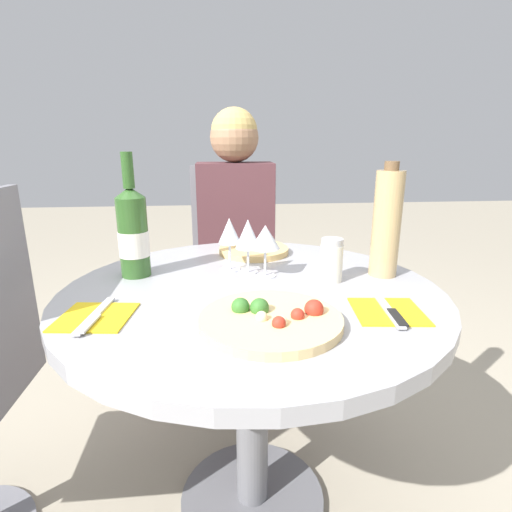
# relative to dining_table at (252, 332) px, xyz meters

# --- Properties ---
(ground_plane) EXTENTS (12.00, 12.00, 0.00)m
(ground_plane) POSITION_rel_dining_table_xyz_m (0.00, 0.00, -0.57)
(ground_plane) COLOR #9E937F
(ground_plane) RESTS_ON ground
(dining_table) EXTENTS (0.98, 0.98, 0.70)m
(dining_table) POSITION_rel_dining_table_xyz_m (0.00, 0.00, 0.00)
(dining_table) COLOR slate
(dining_table) RESTS_ON ground_plane
(chair_behind_diner) EXTENTS (0.41, 0.41, 0.96)m
(chair_behind_diner) POSITION_rel_dining_table_xyz_m (-0.01, 0.85, -0.11)
(chair_behind_diner) COLOR slate
(chair_behind_diner) RESTS_ON ground_plane
(seated_diner) EXTENTS (0.33, 0.40, 1.21)m
(seated_diner) POSITION_rel_dining_table_xyz_m (-0.01, 0.71, -0.00)
(seated_diner) COLOR #512D33
(seated_diner) RESTS_ON ground_plane
(pizza_large) EXTENTS (0.30, 0.30, 0.05)m
(pizza_large) POSITION_rel_dining_table_xyz_m (0.02, -0.22, 0.14)
(pizza_large) COLOR #E5C17F
(pizza_large) RESTS_ON dining_table
(pizza_small_far) EXTENTS (0.24, 0.24, 0.05)m
(pizza_small_far) POSITION_rel_dining_table_xyz_m (0.04, 0.33, 0.14)
(pizza_small_far) COLOR #DBB26B
(pizza_small_far) RESTS_ON dining_table
(wine_bottle) EXTENTS (0.08, 0.08, 0.34)m
(wine_bottle) POSITION_rel_dining_table_xyz_m (-0.32, 0.13, 0.25)
(wine_bottle) COLOR #2D5623
(wine_bottle) RESTS_ON dining_table
(tall_carafe) EXTENTS (0.08, 0.08, 0.32)m
(tall_carafe) POSITION_rel_dining_table_xyz_m (0.38, 0.07, 0.28)
(tall_carafe) COLOR tan
(tall_carafe) RESTS_ON dining_table
(sugar_shaker) EXTENTS (0.06, 0.06, 0.12)m
(sugar_shaker) POSITION_rel_dining_table_xyz_m (0.22, 0.03, 0.19)
(sugar_shaker) COLOR silver
(sugar_shaker) RESTS_ON dining_table
(wine_glass_back_left) EXTENTS (0.07, 0.07, 0.16)m
(wine_glass_back_left) POSITION_rel_dining_table_xyz_m (-0.05, 0.16, 0.24)
(wine_glass_back_left) COLOR silver
(wine_glass_back_left) RESTS_ON dining_table
(wine_glass_center) EXTENTS (0.07, 0.07, 0.16)m
(wine_glass_center) POSITION_rel_dining_table_xyz_m (-0.00, 0.12, 0.24)
(wine_glass_center) COLOR silver
(wine_glass_center) RESTS_ON dining_table
(wine_glass_front_right) EXTENTS (0.08, 0.08, 0.15)m
(wine_glass_front_right) POSITION_rel_dining_table_xyz_m (0.05, 0.09, 0.24)
(wine_glass_front_right) COLOR silver
(wine_glass_front_right) RESTS_ON dining_table
(place_setting_left) EXTENTS (0.17, 0.19, 0.01)m
(place_setting_left) POSITION_rel_dining_table_xyz_m (-0.35, -0.16, 0.13)
(place_setting_left) COLOR gold
(place_setting_left) RESTS_ON dining_table
(place_setting_right) EXTENTS (0.17, 0.19, 0.01)m
(place_setting_right) POSITION_rel_dining_table_xyz_m (0.29, -0.19, 0.13)
(place_setting_right) COLOR gold
(place_setting_right) RESTS_ON dining_table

